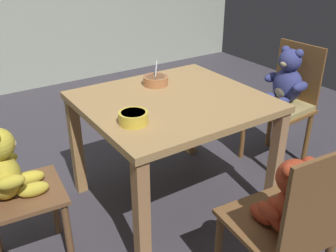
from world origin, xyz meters
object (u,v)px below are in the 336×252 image
(teddy_chair_near_left, at_px, (7,179))
(porridge_bowl_yellow_near_left, at_px, (133,118))
(porridge_bowl_terracotta_far_center, at_px, (156,80))
(teddy_chair_near_front, at_px, (288,212))
(dining_table, at_px, (173,114))
(teddy_chair_near_right, at_px, (285,91))

(teddy_chair_near_left, bearing_deg, porridge_bowl_yellow_near_left, -6.45)
(teddy_chair_near_left, xyz_separation_m, porridge_bowl_terracotta_far_center, (0.99, 0.28, 0.20))
(teddy_chair_near_front, height_order, porridge_bowl_terracotta_far_center, teddy_chair_near_front)
(dining_table, height_order, teddy_chair_near_front, teddy_chair_near_front)
(dining_table, xyz_separation_m, teddy_chair_near_front, (-0.05, -0.92, -0.07))
(teddy_chair_near_right, relative_size, teddy_chair_near_left, 1.06)
(teddy_chair_near_left, height_order, porridge_bowl_yellow_near_left, teddy_chair_near_left)
(dining_table, distance_m, teddy_chair_near_left, 0.96)
(teddy_chair_near_right, bearing_deg, dining_table, -4.80)
(dining_table, distance_m, teddy_chair_near_right, 0.95)
(porridge_bowl_yellow_near_left, bearing_deg, teddy_chair_near_front, -68.74)
(teddy_chair_near_right, height_order, porridge_bowl_terracotta_far_center, teddy_chair_near_right)
(dining_table, xyz_separation_m, porridge_bowl_yellow_near_left, (-0.34, -0.16, 0.13))
(dining_table, xyz_separation_m, porridge_bowl_terracotta_far_center, (0.04, 0.25, 0.13))
(teddy_chair_near_right, distance_m, teddy_chair_near_left, 1.90)
(teddy_chair_near_front, height_order, porridge_bowl_yellow_near_left, teddy_chair_near_front)
(teddy_chair_near_front, bearing_deg, porridge_bowl_terracotta_far_center, 1.00)
(dining_table, bearing_deg, teddy_chair_near_front, -93.15)
(porridge_bowl_terracotta_far_center, xyz_separation_m, porridge_bowl_yellow_near_left, (-0.38, -0.41, 0.00))
(teddy_chair_near_right, height_order, teddy_chair_near_left, teddy_chair_near_right)
(dining_table, xyz_separation_m, teddy_chair_near_right, (0.95, -0.02, -0.05))
(dining_table, bearing_deg, porridge_bowl_terracotta_far_center, 81.15)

